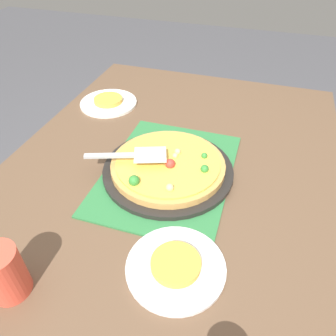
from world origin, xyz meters
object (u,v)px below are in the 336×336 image
Objects in this scene: pizza_pan at (168,170)px; pizza_server at (133,155)px; plate_far_right at (109,103)px; served_slice_left at (176,264)px; pizza at (168,165)px; plate_near_left at (176,267)px; served_slice_right at (108,100)px; cup_far at (4,273)px.

pizza_pan is 0.11m from pizza_server.
plate_far_right is 2.00× the size of served_slice_left.
pizza reaches higher than plate_far_right.
served_slice_left is (0.00, 0.00, 0.01)m from plate_near_left.
served_slice_left is 1.00× the size of served_slice_right.
pizza_server is (0.36, 0.26, 0.07)m from plate_far_right.
pizza reaches higher than pizza_pan.
pizza reaches higher than served_slice_left.
plate_near_left is at bearing 36.40° from plate_far_right.
plate_near_left is at bearing 0.00° from served_slice_left.
cup_far is at bearing -64.21° from plate_near_left.
pizza_server is at bearing 165.98° from cup_far.
pizza_pan is 1.73× the size of plate_far_right.
pizza_server is (0.03, -0.09, 0.04)m from pizza.
cup_far reaches higher than pizza.
pizza_pan is 0.32m from served_slice_left.
plate_near_left is 0.35m from cup_far.
served_slice_left is at bearing 115.79° from cup_far.
served_slice_right reaches higher than plate_far_right.
pizza_server is (0.36, 0.26, 0.05)m from served_slice_right.
pizza is 1.43× the size of pizza_server.
plate_near_left is 0.95× the size of pizza_server.
plate_far_right is (-0.33, -0.35, -0.01)m from pizza_pan.
served_slice_right is (0.00, 0.00, 0.01)m from plate_far_right.
served_slice_right is at bearing -133.17° from pizza.
cup_far is (0.77, 0.15, 0.06)m from plate_far_right.
pizza_pan is 0.49m from cup_far.
cup_far is (0.15, -0.31, 0.06)m from plate_near_left.
served_slice_left is 0.34m from pizza_server.
cup_far is at bearing 11.12° from plate_far_right.
pizza_server reaches higher than served_slice_left.
served_slice_right is 0.48× the size of pizza_server.
served_slice_left is at bearing 0.00° from plate_near_left.
served_slice_left is 0.78m from served_slice_right.
pizza_server reaches higher than plate_far_right.
pizza is at bearing -159.38° from plate_near_left.
served_slice_right is at bearing -168.88° from cup_far.
pizza is 0.32m from served_slice_left.
served_slice_right is at bearing -143.60° from served_slice_left.
pizza_pan is 0.32m from plate_near_left.
pizza is at bearing 156.28° from cup_far.
pizza_pan is at bearing 109.53° from pizza_server.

